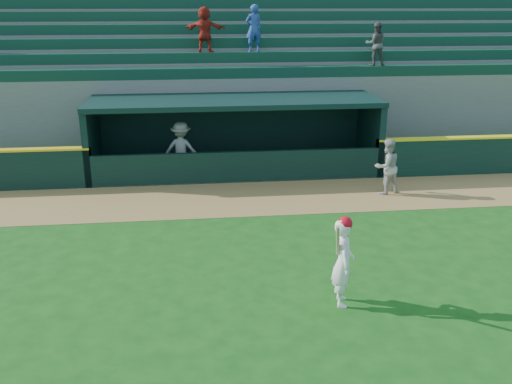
# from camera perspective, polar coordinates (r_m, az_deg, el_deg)

# --- Properties ---
(ground) EXTENTS (120.00, 120.00, 0.00)m
(ground) POSITION_cam_1_polar(r_m,az_deg,el_deg) (12.07, 0.88, -8.28)
(ground) COLOR #164C13
(ground) RESTS_ON ground
(warning_track) EXTENTS (40.00, 3.00, 0.01)m
(warning_track) POSITION_cam_1_polar(r_m,az_deg,el_deg) (16.56, -1.31, -0.64)
(warning_track) COLOR olive
(warning_track) RESTS_ON ground
(dugout_player_front) EXTENTS (0.95, 0.84, 1.65)m
(dugout_player_front) POSITION_cam_1_polar(r_m,az_deg,el_deg) (17.21, 12.95, 2.49)
(dugout_player_front) COLOR #A4A49F
(dugout_player_front) RESTS_ON ground
(dugout_player_inside) EXTENTS (1.27, 0.88, 1.80)m
(dugout_player_inside) POSITION_cam_1_polar(r_m,az_deg,el_deg) (18.62, -7.47, 4.25)
(dugout_player_inside) COLOR #A1A19C
(dugout_player_inside) RESTS_ON ground
(dugout) EXTENTS (9.40, 2.80, 2.46)m
(dugout) POSITION_cam_1_polar(r_m,az_deg,el_deg) (19.17, -2.22, 6.22)
(dugout) COLOR slate
(dugout) RESTS_ON ground
(stands) EXTENTS (34.50, 6.25, 7.61)m
(stands) POSITION_cam_1_polar(r_m,az_deg,el_deg) (23.49, -3.12, 11.04)
(stands) COLOR slate
(stands) RESTS_ON ground
(batter_at_plate) EXTENTS (0.53, 0.80, 1.77)m
(batter_at_plate) POSITION_cam_1_polar(r_m,az_deg,el_deg) (10.75, 8.70, -6.79)
(batter_at_plate) COLOR white
(batter_at_plate) RESTS_ON ground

